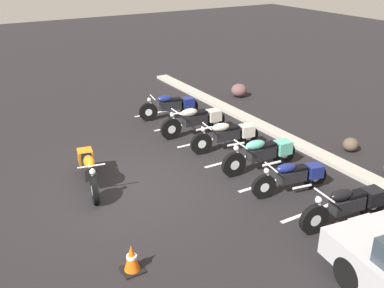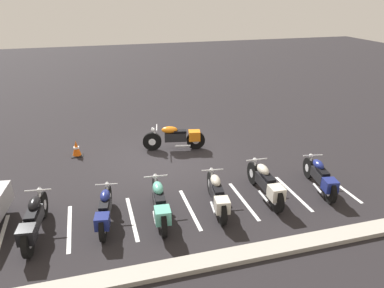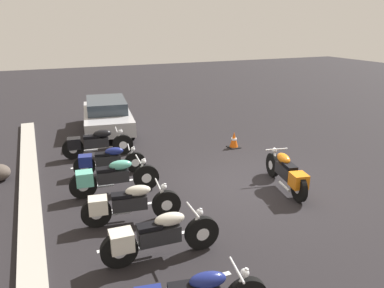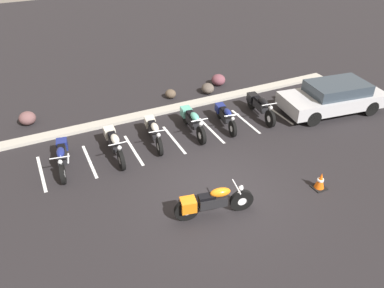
{
  "view_description": "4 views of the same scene",
  "coord_description": "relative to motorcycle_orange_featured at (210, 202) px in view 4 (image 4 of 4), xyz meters",
  "views": [
    {
      "loc": [
        9.37,
        -3.64,
        5.58
      ],
      "look_at": [
        -0.6,
        2.29,
        0.51
      ],
      "focal_mm": 42.0,
      "sensor_mm": 36.0,
      "label": 1
    },
    {
      "loc": [
        2.35,
        11.85,
        5.58
      ],
      "look_at": [
        -0.78,
        0.9,
        0.84
      ],
      "focal_mm": 35.0,
      "sensor_mm": 36.0,
      "label": 2
    },
    {
      "loc": [
        -8.11,
        5.21,
        4.31
      ],
      "look_at": [
        0.92,
        1.36,
        1.07
      ],
      "focal_mm": 35.0,
      "sensor_mm": 36.0,
      "label": 3
    },
    {
      "loc": [
        -4.53,
        -7.52,
        7.56
      ],
      "look_at": [
        -0.15,
        1.55,
        0.94
      ],
      "focal_mm": 35.0,
      "sensor_mm": 36.0,
      "label": 4
    }
  ],
  "objects": [
    {
      "name": "parked_bike_0",
      "position": [
        -3.32,
        4.19,
        -0.03
      ],
      "size": [
        0.74,
        2.17,
        0.86
      ],
      "rotation": [
        0.0,
        0.0,
        -1.75
      ],
      "color": "black",
      "rests_on": "ground"
    },
    {
      "name": "car_silver",
      "position": [
        7.54,
        3.29,
        0.2
      ],
      "size": [
        4.5,
        2.36,
        1.29
      ],
      "rotation": [
        0.0,
        0.0,
        3.01
      ],
      "color": "black",
      "rests_on": "ground"
    },
    {
      "name": "stall_line_5",
      "position": [
        3.82,
        4.11,
        -0.48
      ],
      "size": [
        0.1,
        2.1,
        0.0
      ],
      "primitive_type": "cube",
      "color": "white",
      "rests_on": "ground"
    },
    {
      "name": "traffic_cone",
      "position": [
        3.62,
        -0.43,
        -0.22
      ],
      "size": [
        0.4,
        0.4,
        0.57
      ],
      "color": "black",
      "rests_on": "ground"
    },
    {
      "name": "landscape_rock_0",
      "position": [
        4.56,
        7.69,
        -0.22
      ],
      "size": [
        0.78,
        0.8,
        0.53
      ],
      "primitive_type": "ellipsoid",
      "rotation": [
        0.0,
        0.0,
        1.79
      ],
      "color": "brown",
      "rests_on": "ground"
    },
    {
      "name": "stall_line_6",
      "position": [
        5.41,
        4.11,
        -0.48
      ],
      "size": [
        0.1,
        2.1,
        0.0
      ],
      "primitive_type": "cube",
      "color": "white",
      "rests_on": "ground"
    },
    {
      "name": "parked_bike_5",
      "position": [
        4.58,
        4.29,
        -0.0
      ],
      "size": [
        0.7,
        2.3,
        0.9
      ],
      "rotation": [
        0.0,
        0.0,
        -1.69
      ],
      "color": "black",
      "rests_on": "ground"
    },
    {
      "name": "parked_bike_3",
      "position": [
        1.54,
        4.37,
        -0.0
      ],
      "size": [
        0.65,
        2.31,
        0.91
      ],
      "rotation": [
        0.0,
        0.0,
        -1.65
      ],
      "color": "black",
      "rests_on": "ground"
    },
    {
      "name": "motorcycle_orange_featured",
      "position": [
        0.0,
        0.0,
        0.0
      ],
      "size": [
        2.29,
        0.82,
        0.91
      ],
      "rotation": [
        0.0,
        0.0,
        -0.2
      ],
      "color": "black",
      "rests_on": "ground"
    },
    {
      "name": "stall_line_4",
      "position": [
        2.24,
        4.11,
        -0.48
      ],
      "size": [
        0.1,
        2.1,
        0.0
      ],
      "primitive_type": "cube",
      "color": "white",
      "rests_on": "ground"
    },
    {
      "name": "parked_bike_2",
      "position": [
        -0.04,
        4.33,
        -0.02
      ],
      "size": [
        0.7,
        2.21,
        0.87
      ],
      "rotation": [
        0.0,
        0.0,
        -1.71
      ],
      "color": "black",
      "rests_on": "ground"
    },
    {
      "name": "parked_bike_1",
      "position": [
        -1.57,
        4.15,
        0.0
      ],
      "size": [
        0.65,
        2.32,
        0.91
      ],
      "rotation": [
        0.0,
        0.0,
        -1.61
      ],
      "color": "black",
      "rests_on": "ground"
    },
    {
      "name": "landscape_rock_1",
      "position": [
        3.68,
        7.12,
        -0.25
      ],
      "size": [
        0.67,
        0.72,
        0.47
      ],
      "primitive_type": "ellipsoid",
      "rotation": [
        0.0,
        0.0,
        1.41
      ],
      "color": "#50463F",
      "rests_on": "ground"
    },
    {
      "name": "stall_line_2",
      "position": [
        -0.92,
        4.11,
        -0.48
      ],
      "size": [
        0.1,
        2.1,
        0.0
      ],
      "primitive_type": "cube",
      "color": "white",
      "rests_on": "ground"
    },
    {
      "name": "stall_line_0",
      "position": [
        -4.09,
        4.11,
        -0.48
      ],
      "size": [
        0.1,
        2.1,
        0.0
      ],
      "primitive_type": "cube",
      "color": "white",
      "rests_on": "ground"
    },
    {
      "name": "stall_line_3",
      "position": [
        0.66,
        4.11,
        -0.48
      ],
      "size": [
        0.1,
        2.1,
        0.0
      ],
      "primitive_type": "cube",
      "color": "white",
      "rests_on": "ground"
    },
    {
      "name": "stall_line_1",
      "position": [
        -2.5,
        4.11,
        -0.48
      ],
      "size": [
        0.1,
        2.1,
        0.0
      ],
      "primitive_type": "cube",
      "color": "white",
      "rests_on": "ground"
    },
    {
      "name": "concrete_curb",
      "position": [
        0.67,
        6.33,
        -0.42
      ],
      "size": [
        18.0,
        0.5,
        0.12
      ],
      "primitive_type": "cube",
      "color": "#A8A399",
      "rests_on": "ground"
    },
    {
      "name": "parked_bike_4",
      "position": [
        2.91,
        4.22,
        -0.05
      ],
      "size": [
        0.7,
        2.07,
        0.82
      ],
      "rotation": [
        0.0,
        0.0,
        -1.74
      ],
      "color": "black",
      "rests_on": "ground"
    },
    {
      "name": "ground",
      "position": [
        0.67,
        0.71,
        -0.48
      ],
      "size": [
        60.0,
        60.0,
        0.0
      ],
      "primitive_type": "plane",
      "color": "black"
    },
    {
      "name": "landscape_rock_3",
      "position": [
        1.93,
        7.4,
        -0.28
      ],
      "size": [
        0.63,
        0.65,
        0.41
      ],
      "primitive_type": "ellipsoid",
      "rotation": [
        0.0,
        0.0,
        0.43
      ],
      "color": "brown",
      "rests_on": "ground"
    },
    {
      "name": "landscape_rock_2",
      "position": [
        -4.11,
        7.71,
        -0.22
      ],
      "size": [
        0.7,
        0.7,
        0.53
      ],
      "primitive_type": "ellipsoid",
      "rotation": [
        0.0,
        0.0,
        1.49
      ],
      "color": "brown",
      "rests_on": "ground"
    }
  ]
}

